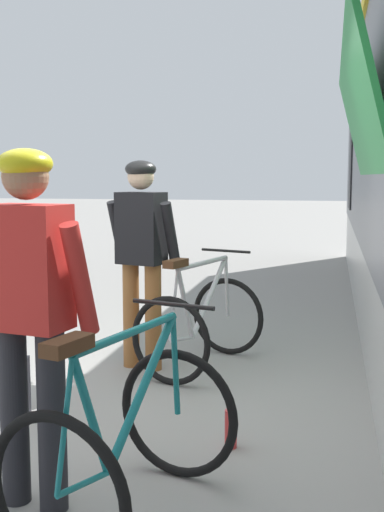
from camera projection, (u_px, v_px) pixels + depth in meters
name	position (u px, v px, depth m)	size (l,w,h in m)	color
ground_plane	(122.00, 420.00, 4.35)	(80.00, 80.00, 0.00)	gray
cyclist_near_in_red	(30.00, 297.00, 3.10)	(0.64, 0.37, 1.76)	#232328
cyclist_far_in_dark	(142.00, 245.00, 5.41)	(0.66, 0.41, 1.76)	#935B2D
bicycle_near_teal	(125.00, 440.00, 3.03)	(0.96, 1.22, 0.99)	black
bicycle_far_silver	(201.00, 322.00, 5.46)	(0.99, 1.23, 0.99)	black
backpack_on_platform	(7.00, 388.00, 4.40)	(0.28, 0.18, 0.40)	black
water_bottle_near_the_bikes	(231.00, 429.00, 3.89)	(0.07, 0.07, 0.23)	red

